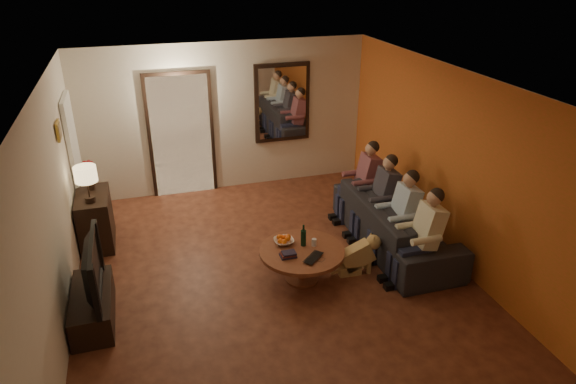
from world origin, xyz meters
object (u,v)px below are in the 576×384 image
object	(u,v)px
dresser	(96,219)
tv	(86,269)
sofa	(395,223)
person_d	(364,184)
table_lamp	(87,184)
person_c	(381,200)
laptop	(317,259)
person_a	(423,240)
person_b	(400,218)
dog	(357,255)
coffee_table	(302,264)
tv_stand	(93,306)
wine_bottle	(303,235)
bowl	(284,241)

from	to	relation	value
dresser	tv	bearing A→B (deg)	-90.00
sofa	person_d	distance (m)	0.94
table_lamp	sofa	distance (m)	4.35
person_c	laptop	distance (m)	1.72
person_a	person_d	bearing A→B (deg)	90.00
person_b	person_c	xyz separation A→B (m)	(0.00, 0.60, 0.00)
person_b	tv	bearing A→B (deg)	-176.88
sofa	dog	bearing A→B (deg)	122.99
dresser	person_c	world-z (taller)	person_c
table_lamp	person_c	bearing A→B (deg)	-11.00
person_a	dog	world-z (taller)	person_a
person_b	coffee_table	bearing A→B (deg)	-174.08
person_a	dog	distance (m)	0.88
tv_stand	tv	size ratio (longest dim) A/B	0.98
dresser	sofa	size ratio (longest dim) A/B	0.36
dog	wine_bottle	bearing A→B (deg)	169.89
tv_stand	person_c	size ratio (longest dim) A/B	0.93
person_b	bowl	distance (m)	1.65
dresser	person_c	xyz separation A→B (m)	(4.06, -1.01, 0.21)
tv	wine_bottle	xyz separation A→B (m)	(2.64, 0.17, -0.09)
person_c	dog	distance (m)	1.14
table_lamp	person_a	distance (m)	4.54
sofa	person_c	bearing A→B (deg)	19.16
person_a	dog	size ratio (longest dim) A/B	2.14
person_a	bowl	distance (m)	1.78
tv_stand	person_c	world-z (taller)	person_c
sofa	person_b	size ratio (longest dim) A/B	2.06
person_b	bowl	bearing A→B (deg)	177.65
dog	bowl	world-z (taller)	dog
dog	bowl	bearing A→B (deg)	166.12
person_a	tv_stand	bearing A→B (deg)	174.66
bowl	laptop	world-z (taller)	bowl
bowl	laptop	distance (m)	0.57
coffee_table	sofa	bearing A→B (deg)	16.08
tv	laptop	bearing A→B (deg)	-94.50
sofa	person_d	xyz separation A→B (m)	(-0.10, 0.90, 0.24)
laptop	coffee_table	bearing A→B (deg)	67.36
coffee_table	laptop	distance (m)	0.38
sofa	bowl	bearing A→B (deg)	98.28
wine_bottle	person_b	bearing A→B (deg)	2.11
tv	laptop	xyz separation A→B (m)	(2.69, -0.21, -0.24)
tv_stand	sofa	size ratio (longest dim) A/B	0.45
bowl	tv	bearing A→B (deg)	-173.16
person_c	person_d	xyz separation A→B (m)	(0.00, 0.60, 0.00)
dresser	bowl	bearing A→B (deg)	-32.62
laptop	tv	bearing A→B (deg)	133.21
person_a	coffee_table	distance (m)	1.58
person_b	bowl	size ratio (longest dim) A/B	4.63
coffee_table	person_a	bearing A→B (deg)	-16.95
dresser	dog	world-z (taller)	dresser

